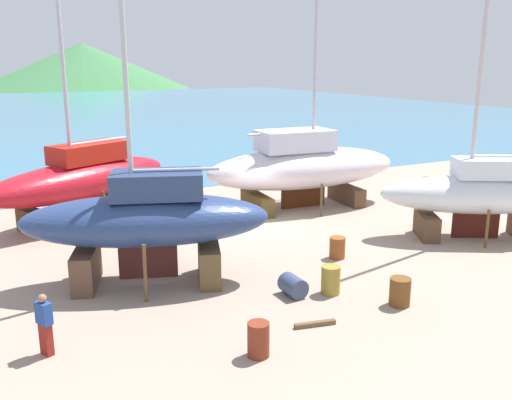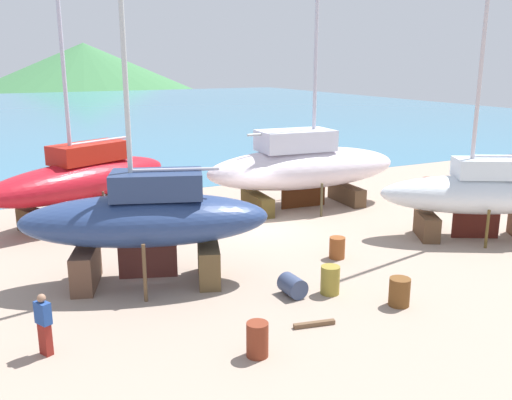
% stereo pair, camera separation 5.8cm
% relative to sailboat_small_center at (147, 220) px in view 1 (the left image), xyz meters
% --- Properties ---
extents(ground_plane, '(47.48, 47.48, 0.00)m').
position_rel_sailboat_small_center_xyz_m(ground_plane, '(6.13, 0.85, -2.23)').
color(ground_plane, tan).
extents(sea_water, '(132.03, 112.41, 0.01)m').
position_rel_sailboat_small_center_xyz_m(sea_water, '(6.13, 68.92, -2.23)').
color(sea_water, teal).
rests_on(sea_water, ground).
extents(headland_hill, '(127.59, 127.59, 27.19)m').
position_rel_sailboat_small_center_xyz_m(headland_hill, '(33.08, 190.46, -2.23)').
color(headland_hill, '#3E7845').
rests_on(headland_hill, ground).
extents(sailboat_small_center, '(8.59, 5.34, 13.93)m').
position_rel_sailboat_small_center_xyz_m(sailboat_small_center, '(0.00, 0.00, 0.00)').
color(sailboat_small_center, brown).
rests_on(sailboat_small_center, ground).
extents(sailboat_mid_port, '(10.53, 4.31, 18.06)m').
position_rel_sailboat_small_center_xyz_m(sailboat_mid_port, '(9.90, 6.15, -0.07)').
color(sailboat_mid_port, brown).
rests_on(sailboat_mid_port, ground).
extents(sailboat_far_slipway, '(9.99, 6.81, 15.39)m').
position_rel_sailboat_small_center_xyz_m(sailboat_far_slipway, '(-0.50, 8.80, -0.19)').
color(sailboat_far_slipway, '#4C351D').
rests_on(sailboat_far_slipway, ground).
extents(sailboat_large_starboard, '(8.26, 6.08, 14.56)m').
position_rel_sailboat_small_center_xyz_m(sailboat_large_starboard, '(13.75, -1.56, -0.27)').
color(sailboat_large_starboard, brown).
rests_on(sailboat_large_starboard, ground).
extents(worker, '(0.41, 0.50, 1.66)m').
position_rel_sailboat_small_center_xyz_m(worker, '(-3.73, -3.40, -1.36)').
color(worker, maroon).
rests_on(worker, ground).
extents(barrel_tipped_left, '(0.65, 0.65, 0.91)m').
position_rel_sailboat_small_center_xyz_m(barrel_tipped_left, '(1.05, -5.94, -1.77)').
color(barrel_tipped_left, maroon).
rests_on(barrel_tipped_left, ground).
extents(barrel_rust_mid, '(0.87, 0.87, 0.88)m').
position_rel_sailboat_small_center_xyz_m(barrel_rust_mid, '(6.31, -5.25, -1.79)').
color(barrel_rust_mid, brown).
rests_on(barrel_rust_mid, ground).
extents(barrel_tar_black, '(0.67, 0.88, 0.66)m').
position_rel_sailboat_small_center_xyz_m(barrel_tar_black, '(3.77, -3.12, -1.90)').
color(barrel_tar_black, '#384565').
rests_on(barrel_tar_black, ground).
extents(barrel_by_slipway, '(0.77, 0.77, 0.82)m').
position_rel_sailboat_small_center_xyz_m(barrel_by_slipway, '(7.06, -0.91, -1.81)').
color(barrel_by_slipway, brown).
rests_on(barrel_by_slipway, ground).
extents(barrel_tipped_center, '(0.76, 0.76, 0.87)m').
position_rel_sailboat_small_center_xyz_m(barrel_tipped_center, '(18.00, 5.69, -1.79)').
color(barrel_tipped_center, '#5E2618').
rests_on(barrel_tipped_center, ground).
extents(barrel_rust_far, '(0.87, 0.87, 0.93)m').
position_rel_sailboat_small_center_xyz_m(barrel_rust_far, '(4.93, -3.54, -1.76)').
color(barrel_rust_far, olive).
rests_on(barrel_rust_far, ground).
extents(timber_short_cross, '(1.23, 0.39, 0.13)m').
position_rel_sailboat_small_center_xyz_m(timber_short_cross, '(3.23, -5.24, -2.16)').
color(timber_short_cross, brown).
rests_on(timber_short_cross, ground).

